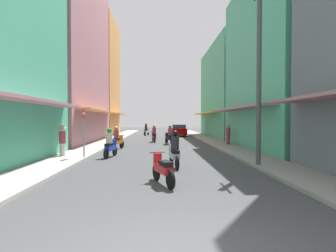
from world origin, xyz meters
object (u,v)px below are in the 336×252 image
(parked_car, at_px, (179,130))
(motorbike_maroon, at_px, (154,134))
(motorbike_blue, at_px, (110,144))
(pedestrian_crossing, at_px, (228,135))
(motorbike_orange, at_px, (117,139))
(utility_pole, at_px, (259,72))
(pedestrian_midway, at_px, (62,139))
(motorbike_black, at_px, (169,136))
(motorbike_red, at_px, (162,168))
(motorbike_silver, at_px, (174,151))
(motorbike_white, at_px, (146,130))
(street_sign_no_entry, at_px, (84,126))

(parked_car, bearing_deg, motorbike_maroon, -108.40)
(motorbike_blue, relative_size, pedestrian_crossing, 1.07)
(motorbike_orange, bearing_deg, utility_pole, -45.27)
(motorbike_maroon, bearing_deg, pedestrian_midway, -115.32)
(motorbike_blue, bearing_deg, motorbike_maroon, 77.31)
(motorbike_black, height_order, motorbike_blue, same)
(motorbike_orange, relative_size, utility_pole, 0.22)
(motorbike_orange, bearing_deg, motorbike_red, -73.47)
(motorbike_blue, bearing_deg, motorbike_red, -65.76)
(pedestrian_midway, distance_m, utility_pole, 10.23)
(motorbike_red, distance_m, parked_car, 24.53)
(motorbike_silver, bearing_deg, motorbike_black, 88.80)
(pedestrian_crossing, bearing_deg, motorbike_white, 117.11)
(motorbike_orange, distance_m, parked_car, 15.49)
(motorbike_red, bearing_deg, parked_car, 84.40)
(motorbike_orange, xyz_separation_m, pedestrian_midway, (-2.25, -4.06, 0.28))
(motorbike_orange, relative_size, motorbike_blue, 0.97)
(motorbike_red, bearing_deg, pedestrian_crossing, 66.31)
(motorbike_maroon, distance_m, street_sign_no_entry, 10.89)
(motorbike_orange, xyz_separation_m, utility_pole, (7.04, -7.11, 3.32))
(motorbike_orange, height_order, pedestrian_crossing, pedestrian_crossing)
(motorbike_black, bearing_deg, motorbike_white, 101.02)
(motorbike_orange, distance_m, utility_pole, 10.54)
(utility_pole, xyz_separation_m, street_sign_no_entry, (-8.03, 2.54, -2.30))
(motorbike_black, relative_size, motorbike_maroon, 0.97)
(motorbike_maroon, height_order, street_sign_no_entry, street_sign_no_entry)
(street_sign_no_entry, bearing_deg, pedestrian_midway, 158.31)
(motorbike_black, xyz_separation_m, motorbike_white, (-2.45, 12.56, 0.00))
(parked_car, xyz_separation_m, pedestrian_crossing, (2.96, -12.22, 0.10))
(motorbike_black, bearing_deg, motorbike_orange, -136.49)
(utility_pole, height_order, street_sign_no_entry, utility_pole)
(motorbike_orange, relative_size, pedestrian_crossing, 1.04)
(motorbike_silver, relative_size, parked_car, 0.44)
(motorbike_red, bearing_deg, motorbike_maroon, 91.97)
(motorbike_silver, distance_m, motorbike_white, 23.12)
(parked_car, height_order, pedestrian_midway, pedestrian_midway)
(parked_car, distance_m, pedestrian_crossing, 12.57)
(motorbike_black, xyz_separation_m, motorbike_blue, (-3.47, -7.38, 0.00))
(motorbike_blue, distance_m, utility_pole, 8.24)
(pedestrian_midway, bearing_deg, utility_pole, -18.14)
(motorbike_silver, bearing_deg, utility_pole, -2.63)
(motorbike_orange, xyz_separation_m, street_sign_no_entry, (-0.99, -4.56, 1.01))
(motorbike_black, xyz_separation_m, street_sign_no_entry, (-4.68, -8.07, 1.01))
(pedestrian_crossing, bearing_deg, motorbike_silver, -117.38)
(motorbike_red, distance_m, street_sign_no_entry, 6.70)
(pedestrian_crossing, bearing_deg, motorbike_red, -113.69)
(motorbike_silver, relative_size, motorbike_white, 1.03)
(pedestrian_midway, bearing_deg, motorbike_white, 80.15)
(pedestrian_midway, relative_size, street_sign_no_entry, 0.66)
(motorbike_white, bearing_deg, motorbike_maroon, -83.69)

